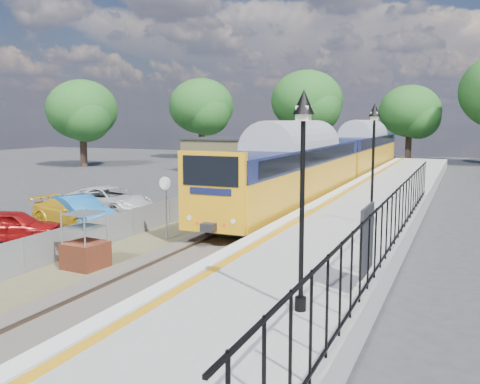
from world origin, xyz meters
The scene contains 17 objects.
ground centered at (0.00, 0.00, 0.00)m, with size 120.00×120.00×0.00m, color #2D2D30.
track_bed centered at (-0.47, 9.67, 0.09)m, with size 5.90×80.00×0.29m.
platform centered at (4.20, 8.00, 0.45)m, with size 5.00×70.00×0.90m, color gray.
platform_edge centered at (2.14, 8.00, 0.90)m, with size 0.90×70.00×0.01m.
victorian_lamp_south centered at (5.50, -4.00, 4.30)m, with size 0.44×0.44×4.60m.
victorian_lamp_north centered at (5.30, 6.00, 4.30)m, with size 0.44×0.44×4.60m.
palisade_fence centered at (6.55, 2.24, 1.84)m, with size 0.12×26.00×2.00m.
wire_fence centered at (-4.20, 12.00, 0.60)m, with size 0.06×52.00×1.20m.
outbuilding centered at (-10.91, 31.21, 1.52)m, with size 10.80×10.10×3.12m.
tree_line centered at (1.40, 42.00, 6.61)m, with size 56.80×43.80×11.88m.
train centered at (0.00, 23.38, 2.34)m, with size 2.82×40.83×3.51m.
brick_plinth centered at (-2.79, -0.75, 0.93)m, with size 1.30×1.30×1.93m.
speed_sign centered at (-2.50, 3.88, 1.77)m, with size 0.53×0.10×2.63m.
car_red centered at (-8.13, 1.39, 0.65)m, with size 1.52×3.79×1.29m, color #990E0E.
car_blue centered at (-7.71, 4.85, 0.71)m, with size 1.50×4.30×1.42m, color #1C64AB.
car_yellow centered at (-8.02, 4.83, 0.66)m, with size 1.84×4.52×1.31m, color gold.
car_white centered at (-8.58, 8.27, 0.70)m, with size 2.32×5.02×1.40m, color silver.
Camera 1 is at (8.58, -14.45, 4.91)m, focal length 40.00 mm.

